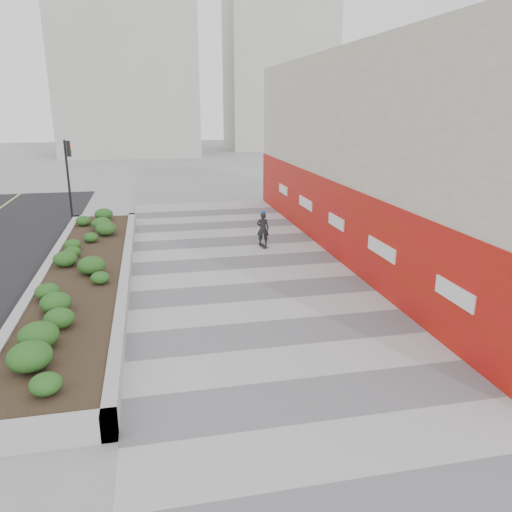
# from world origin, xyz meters

# --- Properties ---
(ground) EXTENTS (160.00, 160.00, 0.00)m
(ground) POSITION_xyz_m (0.00, 0.00, 0.00)
(ground) COLOR gray
(ground) RESTS_ON ground
(walkway) EXTENTS (8.00, 36.00, 0.01)m
(walkway) POSITION_xyz_m (0.00, 3.00, 0.01)
(walkway) COLOR #A8A8AD
(walkway) RESTS_ON ground
(building) EXTENTS (6.04, 24.08, 8.00)m
(building) POSITION_xyz_m (6.98, 8.98, 3.98)
(building) COLOR #BDB1A1
(building) RESTS_ON ground
(planter) EXTENTS (3.00, 18.00, 0.90)m
(planter) POSITION_xyz_m (-5.50, 7.00, 0.42)
(planter) COLOR #9E9EA0
(planter) RESTS_ON ground
(traffic_signal_near) EXTENTS (0.33, 0.28, 4.20)m
(traffic_signal_near) POSITION_xyz_m (-7.23, 17.50, 2.76)
(traffic_signal_near) COLOR black
(traffic_signal_near) RESTS_ON ground
(distant_bldg_north_l) EXTENTS (16.00, 12.00, 20.00)m
(distant_bldg_north_l) POSITION_xyz_m (-5.00, 55.00, 10.00)
(distant_bldg_north_l) COLOR #ADAAA3
(distant_bldg_north_l) RESTS_ON ground
(distant_bldg_north_r) EXTENTS (14.00, 10.00, 24.00)m
(distant_bldg_north_r) POSITION_xyz_m (15.00, 60.00, 12.00)
(distant_bldg_north_r) COLOR #ADAAA3
(distant_bldg_north_r) RESTS_ON ground
(manhole_cover) EXTENTS (0.44, 0.44, 0.01)m
(manhole_cover) POSITION_xyz_m (0.50, 3.00, 0.00)
(manhole_cover) COLOR #595654
(manhole_cover) RESTS_ON ground
(skateboarder) EXTENTS (0.62, 0.74, 1.61)m
(skateboarder) POSITION_xyz_m (1.49, 10.21, 0.81)
(skateboarder) COLOR beige
(skateboarder) RESTS_ON ground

